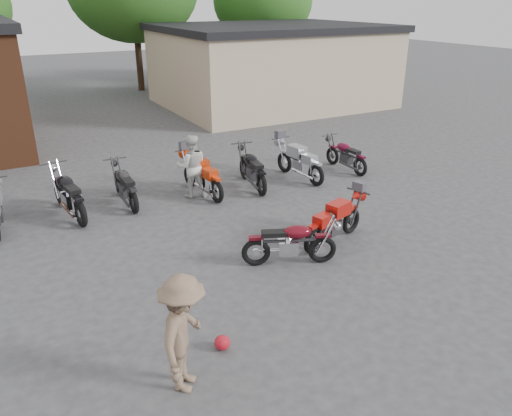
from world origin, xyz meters
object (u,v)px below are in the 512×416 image
person_tan (184,334)px  row_bike_2 (68,192)px  sportbike (335,219)px  helmet (222,343)px  vintage_motorcycle (291,240)px  person_light (192,166)px  row_bike_5 (252,167)px  row_bike_6 (299,160)px  row_bike_3 (125,183)px  row_bike_7 (346,153)px  row_bike_4 (202,174)px

person_tan → row_bike_2: (-0.34, 6.86, -0.24)m
sportbike → helmet: (-3.68, -2.09, -0.43)m
sportbike → helmet: size_ratio=7.58×
vintage_motorcycle → sportbike: 1.39m
person_light → row_bike_5: person_light is taller
helmet → row_bike_6: 7.99m
row_bike_2 → row_bike_3: size_ratio=1.12×
vintage_motorcycle → row_bike_5: (1.44, 4.30, 0.05)m
sportbike → row_bike_7: bearing=32.2°
row_bike_3 → row_bike_5: (3.47, -0.46, 0.03)m
row_bike_7 → row_bike_6: bearing=87.6°
vintage_motorcycle → row_bike_2: bearing=149.8°
person_light → row_bike_2: (-3.13, 0.26, -0.22)m
person_light → sportbike: bearing=129.3°
helmet → person_light: size_ratio=0.15×
row_bike_3 → vintage_motorcycle: bearing=-156.8°
row_bike_2 → row_bike_4: size_ratio=1.07×
person_light → row_bike_6: 3.30m
helmet → person_tan: size_ratio=0.14×
sportbike → person_tan: (-4.44, -2.56, 0.32)m
person_light → row_bike_2: 3.15m
vintage_motorcycle → row_bike_6: bearing=78.3°
person_light → row_bike_3: bearing=5.3°
row_bike_2 → row_bike_7: 8.12m
row_bike_2 → row_bike_6: 6.42m
row_bike_6 → row_bike_4: bearing=80.0°
helmet → person_light: (2.03, 6.13, 0.73)m
vintage_motorcycle → person_tan: person_tan is taller
row_bike_4 → row_bike_3: bearing=75.2°
person_tan → row_bike_4: size_ratio=0.86×
person_tan → row_bike_6: (6.07, 6.42, -0.28)m
row_bike_2 → row_bike_5: bearing=-101.8°
vintage_motorcycle → row_bike_2: (-3.44, 4.66, 0.09)m
person_tan → row_bike_5: person_tan is taller
person_light → row_bike_7: person_light is taller
person_tan → row_bike_6: bearing=-6.0°
person_tan → row_bike_6: size_ratio=0.86×
helmet → row_bike_3: 6.51m
sportbike → row_bike_5: (0.10, 3.94, 0.04)m
row_bike_3 → person_light: bearing=-101.7°
person_tan → row_bike_4: person_tan is taller
sportbike → person_tan: size_ratio=1.09×
sportbike → row_bike_5: bearing=71.6°
row_bike_3 → row_bike_6: (5.00, -0.53, 0.03)m
sportbike → person_tan: bearing=-167.0°
row_bike_4 → row_bike_6: bearing=-99.7°
row_bike_5 → row_bike_2: bearing=95.0°
helmet → row_bike_4: (2.32, 6.17, 0.47)m
row_bike_5 → row_bike_3: bearing=91.7°
vintage_motorcycle → helmet: (-2.34, -1.73, -0.42)m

